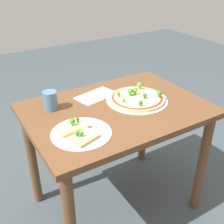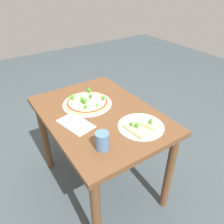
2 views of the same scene
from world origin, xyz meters
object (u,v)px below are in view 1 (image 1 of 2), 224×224
pizza_tray_slice (79,132)px  drinking_cup (50,101)px  dining_table (116,125)px  pizza_tray_whole (137,98)px

pizza_tray_slice → drinking_cup: size_ratio=2.79×
dining_table → pizza_tray_whole: bearing=4.9°
pizza_tray_whole → pizza_tray_slice: pizza_tray_whole is taller
dining_table → drinking_cup: (-0.33, 0.18, 0.18)m
dining_table → pizza_tray_slice: size_ratio=3.39×
dining_table → pizza_tray_slice: (-0.31, -0.14, 0.14)m
dining_table → pizza_tray_slice: bearing=-155.7°
dining_table → pizza_tray_whole: size_ratio=2.76×
dining_table → pizza_tray_slice: pizza_tray_slice is taller
pizza_tray_whole → drinking_cup: (-0.49, 0.16, 0.04)m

